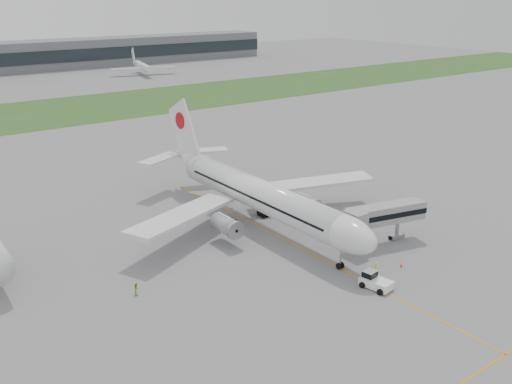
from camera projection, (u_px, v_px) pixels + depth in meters
ground at (273, 234)px, 90.90m from camera, size 600.00×600.00×0.00m
apron_markings at (294, 245)px, 87.11m from camera, size 70.00×70.00×0.04m
grass_strip at (41, 113)px, 181.81m from camera, size 600.00×50.00×0.02m
airliner at (255, 192)px, 92.72m from camera, size 48.13×53.95×17.88m
pushback_tug at (375, 281)px, 74.19m from camera, size 3.29×4.37×2.07m
jet_bridge at (381, 215)px, 85.80m from camera, size 13.98×5.79×6.38m
safety_cone_left at (361, 280)px, 75.77m from camera, size 0.39×0.39×0.53m
safety_cone_right at (401, 265)px, 79.87m from camera, size 0.43×0.43×0.59m
ground_crew_near at (376, 268)px, 77.71m from camera, size 0.70×0.50×1.82m
ground_crew_far at (136, 288)px, 72.51m from camera, size 0.77×0.91×1.63m
distant_aircraft_right at (144, 75)px, 265.75m from camera, size 35.24×32.67×11.40m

